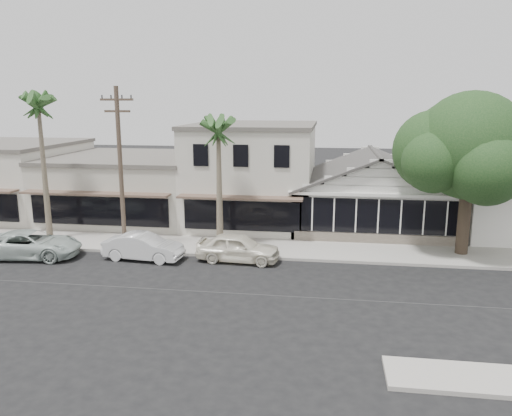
% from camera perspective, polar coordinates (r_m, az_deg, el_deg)
% --- Properties ---
extents(ground, '(140.00, 140.00, 0.00)m').
position_cam_1_polar(ground, '(21.87, 2.26, -9.99)').
color(ground, black).
rests_on(ground, ground).
extents(sidewalk_north, '(90.00, 3.50, 0.15)m').
position_cam_1_polar(sidewalk_north, '(29.87, -11.79, -3.97)').
color(sidewalk_north, '#9E9991').
rests_on(sidewalk_north, ground).
extents(corner_shop, '(10.40, 8.60, 5.10)m').
position_cam_1_polar(corner_shop, '(33.22, 13.24, 2.10)').
color(corner_shop, white).
rests_on(corner_shop, ground).
extents(side_cottage, '(6.00, 6.00, 3.00)m').
position_cam_1_polar(side_cottage, '(34.20, 27.09, -0.55)').
color(side_cottage, white).
rests_on(side_cottage, ground).
extents(row_building_near, '(8.00, 10.00, 6.50)m').
position_cam_1_polar(row_building_near, '(34.39, -0.27, 3.82)').
color(row_building_near, beige).
rests_on(row_building_near, ground).
extents(row_building_midnear, '(10.00, 10.00, 4.20)m').
position_cam_1_polar(row_building_midnear, '(36.99, -14.20, 2.24)').
color(row_building_midnear, beige).
rests_on(row_building_midnear, ground).
extents(utility_pole, '(1.80, 0.24, 9.00)m').
position_cam_1_polar(utility_pole, '(27.88, -15.23, 4.63)').
color(utility_pole, brown).
rests_on(utility_pole, ground).
extents(car_0, '(4.45, 2.02, 1.48)m').
position_cam_1_polar(car_0, '(26.11, -2.06, -4.54)').
color(car_0, silver).
rests_on(car_0, ground).
extents(car_1, '(4.35, 1.86, 1.39)m').
position_cam_1_polar(car_1, '(27.03, -12.75, -4.35)').
color(car_1, silver).
rests_on(car_1, ground).
extents(car_2, '(5.44, 2.93, 1.45)m').
position_cam_1_polar(car_2, '(29.30, -24.33, -3.81)').
color(car_2, '#B0BEB7').
rests_on(car_2, ground).
extents(shade_tree, '(7.91, 7.16, 8.78)m').
position_cam_1_polar(shade_tree, '(28.56, 23.03, 6.26)').
color(shade_tree, '#423528').
rests_on(shade_tree, ground).
extents(palm_east, '(3.42, 3.42, 7.92)m').
position_cam_1_polar(palm_east, '(27.36, -4.33, 8.96)').
color(palm_east, '#726651').
rests_on(palm_east, ground).
extents(palm_mid, '(2.93, 2.93, 9.17)m').
position_cam_1_polar(palm_mid, '(31.32, -23.62, 10.56)').
color(palm_mid, '#726651').
rests_on(palm_mid, ground).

